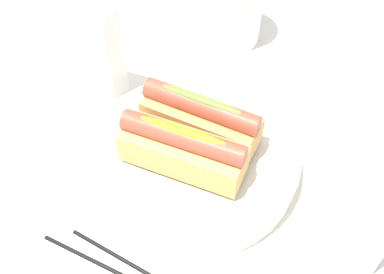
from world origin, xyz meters
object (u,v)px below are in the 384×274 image
hotdog_front (183,149)px  serving_bowl (192,156)px  paper_towel_roll (228,3)px  hotdog_back (201,118)px  water_glass (356,236)px  napkin_box (82,51)px

hotdog_front → serving_bowl: bearing=90.1°
serving_bowl → paper_towel_roll: size_ratio=2.04×
serving_bowl → hotdog_front: 0.05m
hotdog_front → hotdog_back: size_ratio=0.98×
hotdog_front → hotdog_back: same height
paper_towel_roll → serving_bowl: bearing=-78.5°
water_glass → napkin_box: (-0.41, 0.12, 0.04)m
hotdog_back → hotdog_front: bearing=-89.9°
hotdog_back → water_glass: bearing=-19.1°
paper_towel_roll → napkin_box: size_ratio=0.89×
serving_bowl → napkin_box: size_ratio=1.83×
paper_towel_roll → napkin_box: 0.25m
hotdog_back → napkin_box: bearing=167.5°
serving_bowl → hotdog_front: (0.00, -0.03, 0.05)m
serving_bowl → hotdog_back: bearing=90.1°
hotdog_front → napkin_box: napkin_box is taller
serving_bowl → napkin_box: bearing=160.2°
hotdog_front → paper_towel_roll: (-0.06, 0.31, -0.00)m
water_glass → paper_towel_roll: size_ratio=0.67×
hotdog_back → napkin_box: 0.20m
serving_bowl → paper_towel_roll: (-0.06, 0.28, 0.04)m
hotdog_front → water_glass: (0.21, -0.02, -0.03)m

